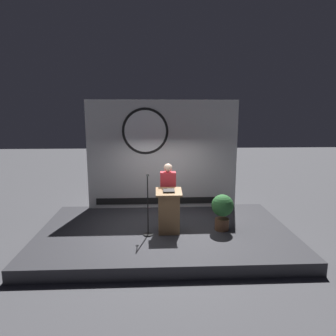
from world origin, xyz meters
TOP-DOWN VIEW (x-y plane):
  - ground_plane at (0.00, 0.00)m, footprint 40.00×40.00m
  - stage_platform at (0.00, 0.00)m, footprint 6.40×4.00m
  - banner_display at (-0.02, 1.85)m, footprint 4.62×0.12m
  - podium at (0.09, -0.25)m, footprint 0.64×0.50m
  - speaker_person at (0.09, 0.23)m, footprint 0.40×0.26m
  - microphone_stand at (-0.43, -0.35)m, footprint 0.24×0.50m
  - potted_plant at (1.46, -0.14)m, footprint 0.56×0.56m

SIDE VIEW (x-z plane):
  - ground_plane at x=0.00m, z-range 0.00..0.00m
  - stage_platform at x=0.00m, z-range 0.00..0.30m
  - microphone_stand at x=-0.43m, z-range 0.08..1.56m
  - podium at x=0.09m, z-range 0.29..1.41m
  - potted_plant at x=1.46m, z-range 0.39..1.33m
  - speaker_person at x=0.09m, z-range 0.32..1.99m
  - banner_display at x=-0.02m, z-range 0.31..3.65m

